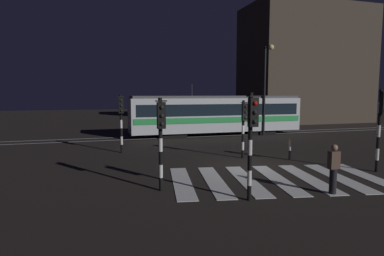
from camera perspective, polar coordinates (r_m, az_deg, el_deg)
The scene contains 14 objects.
ground_plane at distance 15.75m, azimuth 9.78°, elevation -6.52°, with size 120.00×120.00×0.00m, color black.
rail_near at distance 25.45m, azimuth -0.90°, elevation -1.62°, with size 80.00×0.12×0.03m, color #59595E.
rail_far at distance 26.82m, azimuth -1.74°, elevation -1.23°, with size 80.00×0.12×0.03m, color #59595E.
crosswalk_zebra at distance 13.54m, azimuth 14.78°, elevation -8.66°, with size 9.05×6.05×0.02m.
traffic_light_kerb_mid_left at distance 10.22m, azimuth 10.44°, elevation -0.41°, with size 0.36×0.42×3.44m.
traffic_light_corner_far_left at distance 18.90m, azimuth -12.36°, elevation 2.28°, with size 0.36×0.42×3.35m.
traffic_light_corner_near_right at distance 16.08m, azimuth 30.33°, elevation 1.54°, with size 0.36×0.42×3.59m.
traffic_light_median_centre at distance 17.10m, azimuth 9.13°, elevation 1.32°, with size 0.36×0.42×3.06m.
traffic_light_corner_near_left at distance 11.16m, azimuth -5.49°, elevation -0.38°, with size 0.36×0.42×3.27m.
street_lamp_trackside_right at distance 26.96m, azimuth 12.92°, elevation 8.37°, with size 0.44×1.21×7.22m.
tram at distance 26.83m, azimuth 4.35°, elevation 2.47°, with size 14.41×2.58×4.15m.
pedestrian_waiting_at_kerb at distance 12.01m, azimuth 23.63°, elevation -6.60°, with size 0.36×0.24×1.71m.
bollard_island_edge at distance 17.44m, azimuth 16.85°, elevation -3.60°, with size 0.12×0.12×1.11m.
building_backdrop at distance 42.57m, azimuth 19.26°, elevation 10.34°, with size 14.66×8.00×13.71m, color #42382D.
Camera 1 is at (-6.94, -13.73, 3.39)m, focal length 30.32 mm.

